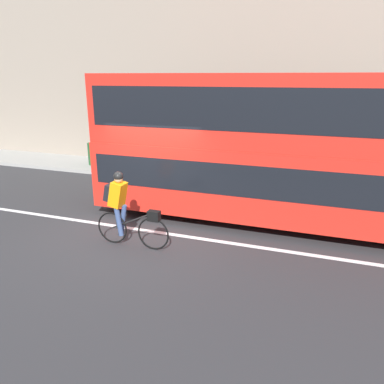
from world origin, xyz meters
The scene contains 7 objects.
ground_plane centered at (0.00, 0.00, 0.00)m, with size 80.00×80.00×0.00m, color #2D2D30.
road_center_line centered at (0.00, 0.25, 0.00)m, with size 50.00×0.14×0.01m, color silver.
sidewalk_curb centered at (0.00, 5.63, 0.06)m, with size 60.00×2.30×0.13m.
building_facade centered at (0.00, 6.93, 4.88)m, with size 60.00×0.30×9.77m.
bus centered at (2.95, 1.96, 2.03)m, with size 9.38×2.46×3.68m.
cyclist_on_bike centered at (-0.02, -0.62, 0.90)m, with size 1.74×0.32×1.68m.
trash_bin centered at (-4.91, 5.51, 0.57)m, with size 0.49×0.49×0.89m.
Camera 1 is at (3.96, -7.32, 3.62)m, focal length 35.00 mm.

